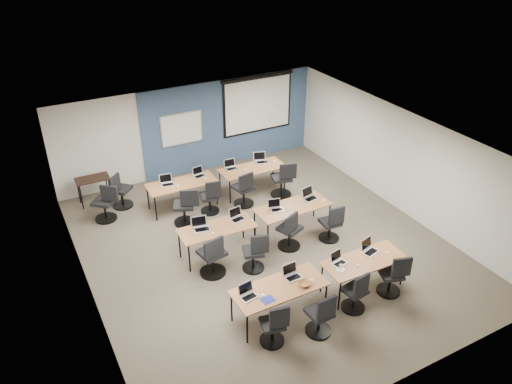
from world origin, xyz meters
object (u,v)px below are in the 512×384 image
laptop_7 (309,196)px  laptop_0 (248,293)px  laptop_1 (292,274)px  task_chair_7 (331,226)px  task_chair_0 (274,328)px  training_table_mid_left (217,229)px  task_chair_8 (185,209)px  laptop_8 (167,182)px  training_table_back_left (182,184)px  training_table_front_right (364,262)px  laptop_4 (201,226)px  task_chair_10 (244,192)px  projector_screen (258,101)px  laptop_9 (199,174)px  laptop_3 (369,249)px  laptop_10 (231,166)px  whiteboard (182,129)px  training_table_mid_right (293,208)px  training_table_front_left (280,289)px  task_chair_4 (213,258)px  task_chair_1 (321,317)px  task_chair_2 (356,295)px  task_chair_3 (393,278)px  task_chair_11 (283,182)px  training_table_back_right (252,169)px  spare_chair_a (120,193)px  laptop_5 (237,216)px  laptop_11 (261,160)px  laptop_2 (338,260)px  task_chair_6 (290,233)px  task_chair_5 (255,255)px  task_chair_9 (211,199)px

laptop_7 → laptop_0: bearing=-151.7°
laptop_1 → task_chair_7: bearing=32.9°
task_chair_0 → training_table_mid_left: bearing=97.1°
task_chair_8 → laptop_8: bearing=121.4°
training_table_back_left → training_table_front_right: bearing=-64.7°
laptop_4 → task_chair_10: size_ratio=0.35×
projector_screen → laptop_1: (-2.72, -6.43, -1.09)m
laptop_0 → laptop_9: 5.00m
laptop_1 → laptop_8: 4.84m
training_table_mid_left → laptop_3: (2.45, -2.33, 0.11)m
laptop_3 → laptop_10: (-0.89, 4.84, -0.00)m
whiteboard → laptop_4: (-1.14, -4.04, -0.65)m
training_table_mid_right → training_table_front_left: bearing=-128.0°
laptop_0 → task_chair_4: bearing=80.3°
training_table_mid_left → task_chair_1: 3.28m
training_table_front_left → task_chair_2: size_ratio=1.93×
laptop_9 → laptop_10: (0.95, -0.01, 0.00)m
training_table_back_left → task_chair_3: task_chair_3 is taller
training_table_back_left → task_chair_7: size_ratio=1.86×
task_chair_11 → laptop_0: bearing=-112.0°
task_chair_10 → task_chair_11: (1.18, -0.04, 0.01)m
task_chair_7 → laptop_1: bearing=-139.0°
training_table_mid_right → training_table_mid_left: bearing=178.1°
task_chair_3 → task_chair_8: size_ratio=0.95×
training_table_back_right → task_chair_11: (0.61, -0.64, -0.25)m
training_table_mid_left → spare_chair_a: (-1.41, 3.14, -0.26)m
laptop_9 → task_chair_11: size_ratio=0.29×
projector_screen → task_chair_11: (-0.59, -2.55, -1.45)m
laptop_5 → laptop_7: 2.01m
task_chair_1 → laptop_11: (1.85, 5.69, 0.39)m
laptop_2 → laptop_5: (-1.09, 2.46, 0.00)m
task_chair_7 → task_chair_10: bearing=119.5°
projector_screen → laptop_5: 5.00m
whiteboard → training_table_back_right: bearing=-55.9°
laptop_4 → laptop_11: laptop_4 is taller
laptop_1 → laptop_7: size_ratio=0.92×
projector_screen → laptop_4: 5.53m
training_table_back_left → task_chair_7: 4.08m
laptop_10 → whiteboard: bearing=117.3°
task_chair_0 → laptop_10: (1.80, 5.52, 0.40)m
training_table_back_right → laptop_10: size_ratio=5.56×
task_chair_6 → laptop_2: bearing=-110.8°
task_chair_6 → laptop_7: 1.27m
laptop_2 → task_chair_5: size_ratio=0.31×
task_chair_0 → task_chair_3: bearing=12.4°
laptop_8 → task_chair_2: bearing=-62.3°
laptop_3 → task_chair_8: 4.70m
laptop_9 → task_chair_8: bearing=-138.1°
task_chair_1 → task_chair_9: (-0.06, 4.94, -0.00)m
task_chair_6 → laptop_11: 3.23m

